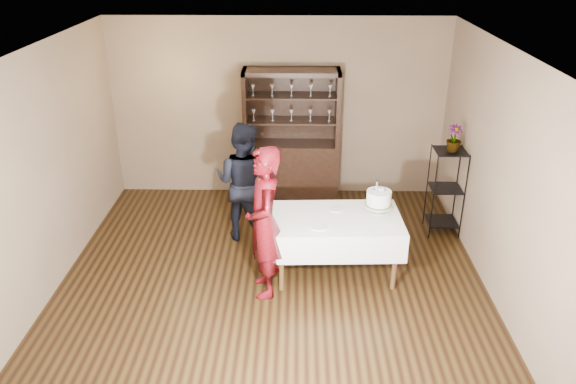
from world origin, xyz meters
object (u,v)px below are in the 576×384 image
object	(u,v)px
cake	(379,199)
plant_etagere	(446,188)
potted_plant	(454,138)
china_hutch	(291,157)
cake_table	(336,231)
man	(244,182)
woman	(264,223)

from	to	relation	value
cake	plant_etagere	bearing A→B (deg)	42.45
potted_plant	china_hutch	bearing A→B (deg)	152.84
china_hutch	cake_table	world-z (taller)	china_hutch
cake_table	cake	world-z (taller)	cake
china_hutch	cake	size ratio (longest dim) A/B	4.50
cake_table	man	world-z (taller)	man
woman	potted_plant	xyz separation A→B (m)	(2.36, 1.43, 0.48)
china_hutch	woman	size ratio (longest dim) A/B	1.14
woman	potted_plant	world-z (taller)	woman
china_hutch	potted_plant	distance (m)	2.46
woman	potted_plant	size ratio (longest dim) A/B	5.05
cake	potted_plant	xyz separation A→B (m)	(1.05, 0.92, 0.43)
china_hutch	cake	xyz separation A→B (m)	(1.04, -2.00, 0.27)
plant_etagere	cake	xyz separation A→B (m)	(-1.04, -0.95, 0.28)
china_hutch	woman	bearing A→B (deg)	-96.03
man	potted_plant	world-z (taller)	man
plant_etagere	potted_plant	size ratio (longest dim) A/B	3.44
china_hutch	woman	xyz separation A→B (m)	(-0.27, -2.51, 0.21)
plant_etagere	potted_plant	bearing A→B (deg)	-53.23
cake_table	man	xyz separation A→B (m)	(-1.16, 0.88, 0.23)
cake_table	plant_etagere	bearing A→B (deg)	34.95
china_hutch	woman	world-z (taller)	china_hutch
cake_table	potted_plant	distance (m)	2.03
cake_table	cake	size ratio (longest dim) A/B	3.47
plant_etagere	woman	world-z (taller)	woman
cake_table	china_hutch	bearing A→B (deg)	104.50
cake_table	man	size ratio (longest dim) A/B	0.96
china_hutch	plant_etagere	world-z (taller)	china_hutch
woman	potted_plant	distance (m)	2.81
plant_etagere	cake	bearing A→B (deg)	-137.55
plant_etagere	man	xyz separation A→B (m)	(-2.69, -0.19, 0.15)
woman	cake	size ratio (longest dim) A/B	3.95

